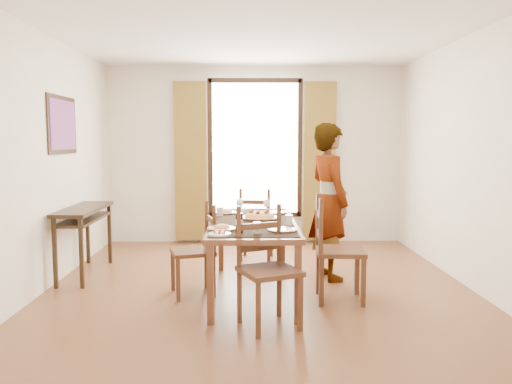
{
  "coord_description": "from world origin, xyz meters",
  "views": [
    {
      "loc": [
        -0.13,
        -5.18,
        1.58
      ],
      "look_at": [
        -0.03,
        0.36,
        1.0
      ],
      "focal_mm": 35.0,
      "sensor_mm": 36.0,
      "label": 1
    }
  ],
  "objects_px": {
    "dining_table": "(253,227)",
    "man": "(329,202)",
    "console_table": "(84,217)",
    "pasta_platter": "(260,214)"
  },
  "relations": [
    {
      "from": "dining_table",
      "to": "man",
      "type": "bearing_deg",
      "value": 31.47
    },
    {
      "from": "console_table",
      "to": "man",
      "type": "bearing_deg",
      "value": -3.97
    },
    {
      "from": "console_table",
      "to": "pasta_platter",
      "type": "distance_m",
      "value": 2.13
    },
    {
      "from": "dining_table",
      "to": "man",
      "type": "relative_size",
      "value": 1.08
    },
    {
      "from": "pasta_platter",
      "to": "console_table",
      "type": "bearing_deg",
      "value": 162.88
    },
    {
      "from": "man",
      "to": "pasta_platter",
      "type": "height_order",
      "value": "man"
    },
    {
      "from": "console_table",
      "to": "dining_table",
      "type": "distance_m",
      "value": 2.09
    },
    {
      "from": "man",
      "to": "pasta_platter",
      "type": "relative_size",
      "value": 4.42
    },
    {
      "from": "man",
      "to": "dining_table",
      "type": "bearing_deg",
      "value": 103.23
    },
    {
      "from": "man",
      "to": "pasta_platter",
      "type": "distance_m",
      "value": 0.91
    }
  ]
}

